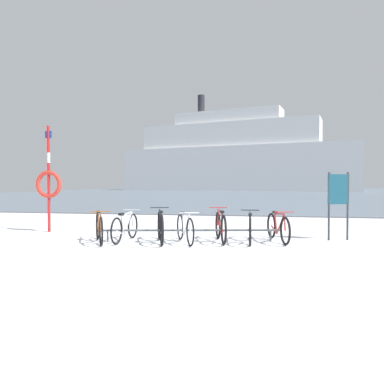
% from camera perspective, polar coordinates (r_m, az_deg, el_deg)
% --- Properties ---
extents(ground, '(80.00, 132.00, 0.08)m').
position_cam_1_polar(ground, '(60.01, 9.51, -0.08)').
color(ground, white).
extents(bike_rack, '(4.34, 0.90, 0.31)m').
position_cam_1_polar(bike_rack, '(8.94, -0.40, -6.06)').
color(bike_rack, '#4C5156').
rests_on(bike_rack, ground).
extents(bicycle_0, '(0.85, 1.47, 0.79)m').
position_cam_1_polar(bicycle_0, '(9.06, -14.27, -5.43)').
color(bicycle_0, black).
rests_on(bicycle_0, ground).
extents(bicycle_1, '(0.46, 1.68, 0.75)m').
position_cam_1_polar(bicycle_1, '(9.16, -10.38, -5.44)').
color(bicycle_1, black).
rests_on(bicycle_1, ground).
extents(bicycle_2, '(0.65, 1.59, 0.83)m').
position_cam_1_polar(bicycle_2, '(8.84, -4.94, -5.48)').
color(bicycle_2, black).
rests_on(bicycle_2, ground).
extents(bicycle_3, '(0.77, 1.54, 0.76)m').
position_cam_1_polar(bicycle_3, '(8.78, -1.11, -5.67)').
color(bicycle_3, black).
rests_on(bicycle_3, ground).
extents(bicycle_4, '(0.56, 1.64, 0.82)m').
position_cam_1_polar(bicycle_4, '(8.96, 4.50, -5.40)').
color(bicycle_4, black).
rests_on(bicycle_4, ground).
extents(bicycle_5, '(0.46, 1.68, 0.76)m').
position_cam_1_polar(bicycle_5, '(8.95, 9.04, -5.59)').
color(bicycle_5, black).
rests_on(bicycle_5, ground).
extents(bicycle_6, '(0.59, 1.68, 0.77)m').
position_cam_1_polar(bicycle_6, '(9.21, 13.26, -5.39)').
color(bicycle_6, black).
rests_on(bicycle_6, ground).
extents(info_sign, '(0.54, 0.20, 1.70)m').
position_cam_1_polar(info_sign, '(9.83, 21.87, -0.44)').
color(info_sign, '#33383D').
rests_on(info_sign, ground).
extents(rescue_post, '(0.82, 0.12, 3.10)m').
position_cam_1_polar(rescue_post, '(11.50, -21.43, 1.43)').
color(rescue_post, red).
rests_on(rescue_post, ground).
extents(ferry_ship, '(48.25, 19.11, 19.92)m').
position_cam_1_polar(ferry_ship, '(74.85, 6.25, 5.35)').
color(ferry_ship, white).
rests_on(ferry_ship, ground).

